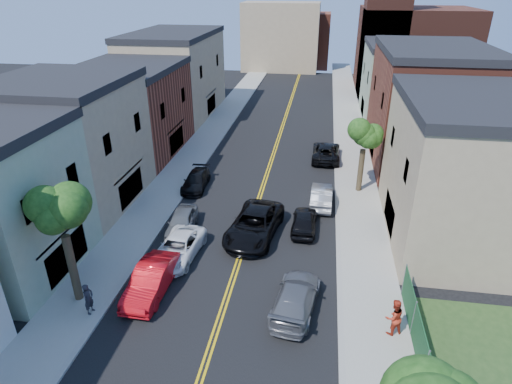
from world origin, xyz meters
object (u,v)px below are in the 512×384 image
at_px(black_car_left, 196,181).
at_px(black_suv_lane, 254,224).
at_px(silver_car_right, 321,196).
at_px(black_car_right, 304,221).
at_px(dark_car_right_far, 326,152).
at_px(red_sedan, 151,280).
at_px(grey_car_left, 182,222).
at_px(white_pickup, 178,248).
at_px(grey_car_right, 296,298).
at_px(pedestrian_left, 89,299).
at_px(pedestrian_right, 394,317).

height_order(black_car_left, black_suv_lane, black_suv_lane).
relative_size(silver_car_right, black_suv_lane, 0.71).
relative_size(black_car_right, dark_car_right_far, 0.75).
bearing_deg(red_sedan, grey_car_left, 94.33).
height_order(grey_car_left, black_suv_lane, black_suv_lane).
distance_m(white_pickup, black_suv_lane, 5.37).
bearing_deg(grey_car_left, white_pickup, -81.07).
bearing_deg(grey_car_left, silver_car_right, 25.41).
height_order(white_pickup, dark_car_right_far, dark_car_right_far).
xyz_separation_m(white_pickup, grey_car_left, (-0.73, 3.08, 0.03)).
bearing_deg(white_pickup, grey_car_right, -20.81).
distance_m(black_car_left, pedestrian_left, 15.67).
xyz_separation_m(red_sedan, black_car_right, (8.01, 8.01, -0.10)).
relative_size(silver_car_right, pedestrian_left, 2.59).
distance_m(black_car_left, grey_car_right, 16.44).
distance_m(white_pickup, dark_car_right_far, 20.18).
bearing_deg(black_suv_lane, grey_car_left, -171.00).
distance_m(black_car_left, black_car_right, 10.76).
relative_size(black_suv_lane, pedestrian_right, 3.24).
height_order(red_sedan, black_car_left, red_sedan).
height_order(white_pickup, black_car_left, white_pickup).
bearing_deg(grey_car_right, black_car_left, -47.81).
xyz_separation_m(grey_car_left, pedestrian_right, (13.11, -7.86, 0.41)).
bearing_deg(red_sedan, black_suv_lane, 56.35).
xyz_separation_m(grey_car_right, black_suv_lane, (-3.30, 6.83, 0.14)).
bearing_deg(black_car_left, black_car_right, -32.51).
height_order(grey_car_right, dark_car_right_far, dark_car_right_far).
distance_m(black_car_left, black_suv_lane, 9.02).
distance_m(black_car_left, silver_car_right, 10.50).
bearing_deg(pedestrian_right, dark_car_right_far, -105.92).
xyz_separation_m(white_pickup, pedestrian_left, (-2.90, -5.68, 0.33)).
bearing_deg(pedestrian_left, black_suv_lane, -33.05).
height_order(white_pickup, black_suv_lane, black_suv_lane).
bearing_deg(red_sedan, dark_car_right_far, 67.95).
bearing_deg(pedestrian_left, dark_car_right_far, -20.61).
distance_m(red_sedan, grey_car_right, 8.01).
bearing_deg(white_pickup, grey_car_left, 108.07).
height_order(black_car_right, silver_car_right, silver_car_right).
xyz_separation_m(white_pickup, dark_car_right_far, (8.97, 18.07, 0.08)).
distance_m(grey_car_left, silver_car_right, 10.88).
distance_m(red_sedan, pedestrian_right, 12.85).
xyz_separation_m(white_pickup, pedestrian_right, (12.38, -4.78, 0.44)).
relative_size(grey_car_left, dark_car_right_far, 0.77).
xyz_separation_m(grey_car_left, black_car_right, (8.33, 1.45, -0.02)).
distance_m(dark_car_right_far, pedestrian_right, 23.11).
distance_m(red_sedan, black_car_right, 11.33).
bearing_deg(dark_car_right_far, grey_car_left, 57.74).
relative_size(black_car_left, grey_car_right, 0.87).
xyz_separation_m(silver_car_right, black_suv_lane, (-4.40, -5.29, 0.14)).
height_order(dark_car_right_far, black_suv_lane, black_suv_lane).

